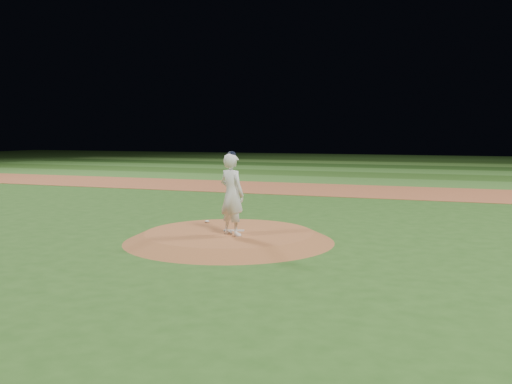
# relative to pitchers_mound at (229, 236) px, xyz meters

# --- Properties ---
(ground) EXTENTS (120.00, 120.00, 0.00)m
(ground) POSITION_rel_pitchers_mound_xyz_m (0.00, 0.00, -0.12)
(ground) COLOR #28521A
(ground) RESTS_ON ground
(infield_dirt_band) EXTENTS (70.00, 6.00, 0.02)m
(infield_dirt_band) POSITION_rel_pitchers_mound_xyz_m (0.00, 14.00, -0.12)
(infield_dirt_band) COLOR #9B5230
(infield_dirt_band) RESTS_ON ground
(outfield_stripe_0) EXTENTS (70.00, 5.00, 0.02)m
(outfield_stripe_0) POSITION_rel_pitchers_mound_xyz_m (0.00, 19.50, -0.12)
(outfield_stripe_0) COLOR #376926
(outfield_stripe_0) RESTS_ON ground
(outfield_stripe_1) EXTENTS (70.00, 5.00, 0.02)m
(outfield_stripe_1) POSITION_rel_pitchers_mound_xyz_m (0.00, 24.50, -0.12)
(outfield_stripe_1) COLOR #274E19
(outfield_stripe_1) RESTS_ON ground
(outfield_stripe_2) EXTENTS (70.00, 5.00, 0.02)m
(outfield_stripe_2) POSITION_rel_pitchers_mound_xyz_m (0.00, 29.50, -0.12)
(outfield_stripe_2) COLOR #396F28
(outfield_stripe_2) RESTS_ON ground
(outfield_stripe_3) EXTENTS (70.00, 5.00, 0.02)m
(outfield_stripe_3) POSITION_rel_pitchers_mound_xyz_m (0.00, 34.50, -0.12)
(outfield_stripe_3) COLOR #204416
(outfield_stripe_3) RESTS_ON ground
(outfield_stripe_4) EXTENTS (70.00, 5.00, 0.02)m
(outfield_stripe_4) POSITION_rel_pitchers_mound_xyz_m (0.00, 39.50, -0.12)
(outfield_stripe_4) COLOR #40752A
(outfield_stripe_4) RESTS_ON ground
(outfield_stripe_5) EXTENTS (70.00, 5.00, 0.02)m
(outfield_stripe_5) POSITION_rel_pitchers_mound_xyz_m (0.00, 44.50, -0.12)
(outfield_stripe_5) COLOR #224516
(outfield_stripe_5) RESTS_ON ground
(pitchers_mound) EXTENTS (5.50, 5.50, 0.25)m
(pitchers_mound) POSITION_rel_pitchers_mound_xyz_m (0.00, 0.00, 0.00)
(pitchers_mound) COLOR #9B5830
(pitchers_mound) RESTS_ON ground
(pitching_rubber) EXTENTS (0.56, 0.31, 0.03)m
(pitching_rubber) POSITION_rel_pitchers_mound_xyz_m (0.08, 0.13, 0.14)
(pitching_rubber) COLOR beige
(pitching_rubber) RESTS_ON pitchers_mound
(rosin_bag) EXTENTS (0.13, 0.13, 0.07)m
(rosin_bag) POSITION_rel_pitchers_mound_xyz_m (-1.19, 1.14, 0.16)
(rosin_bag) COLOR silver
(rosin_bag) RESTS_ON pitchers_mound
(pitcher_on_mound) EXTENTS (0.89, 0.75, 2.12)m
(pitcher_on_mound) POSITION_rel_pitchers_mound_xyz_m (0.26, -0.43, 1.17)
(pitcher_on_mound) COLOR white
(pitcher_on_mound) RESTS_ON pitchers_mound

